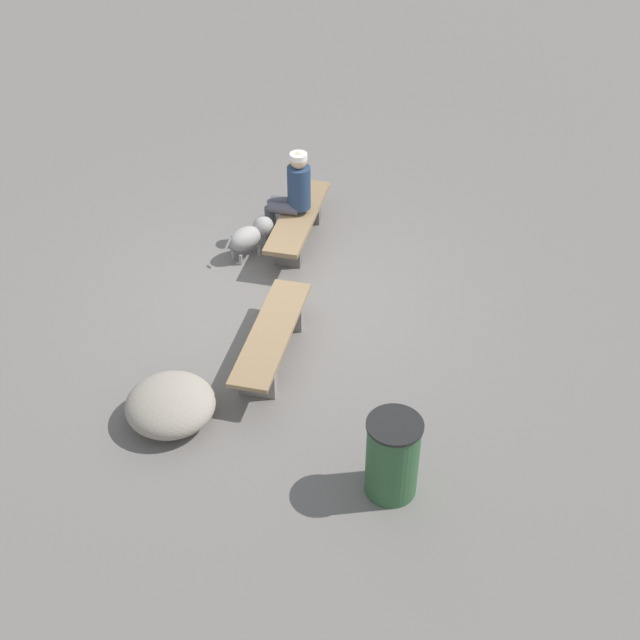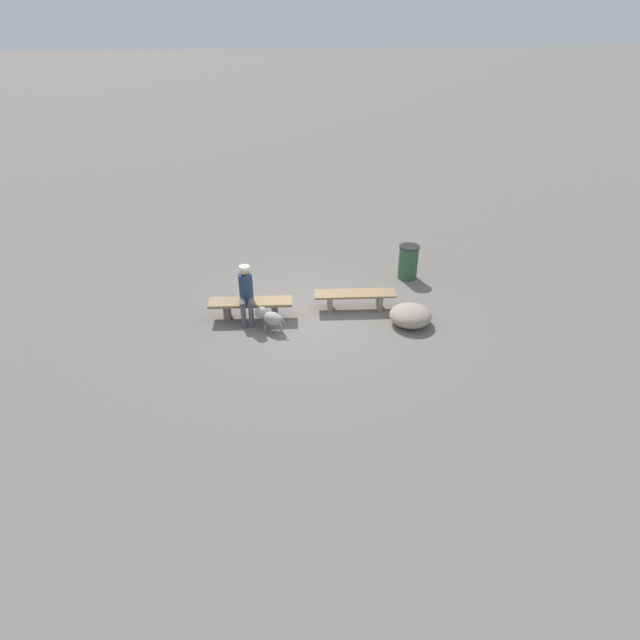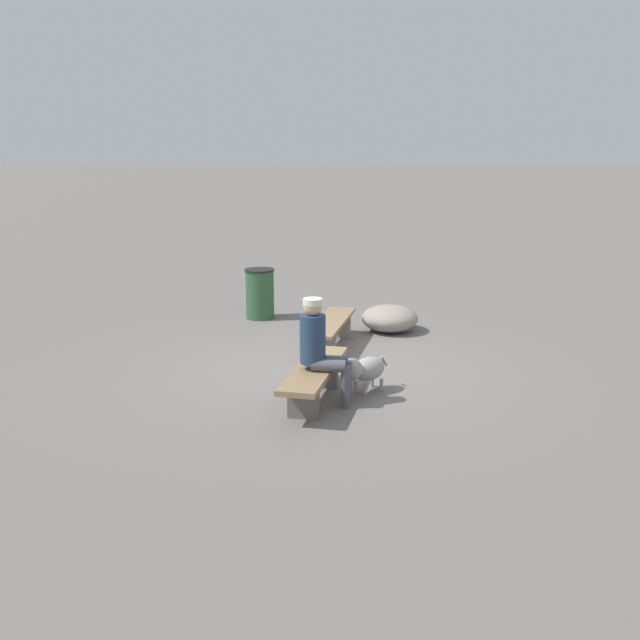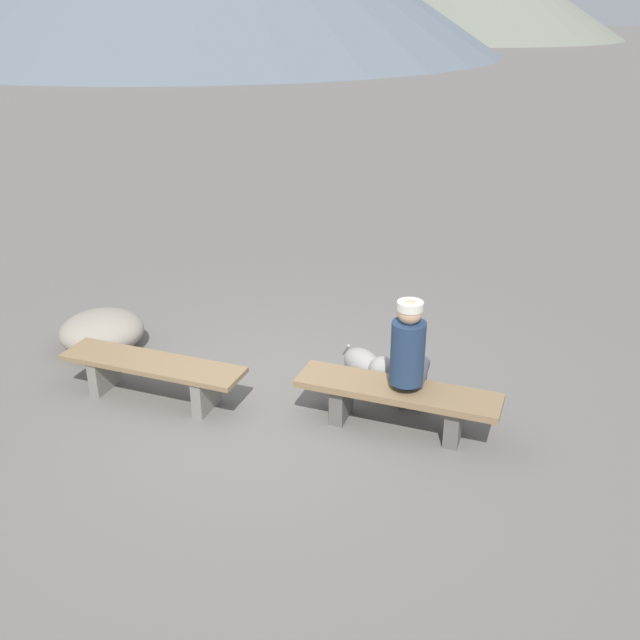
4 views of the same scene
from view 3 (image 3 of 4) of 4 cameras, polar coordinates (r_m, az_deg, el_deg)
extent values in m
cube|color=slate|center=(10.02, 0.58, -4.12)|extent=(210.00, 210.00, 0.06)
cube|color=gray|center=(11.62, 1.42, -0.48)|extent=(0.16, 0.42, 0.37)
cube|color=gray|center=(10.52, 0.16, -2.02)|extent=(0.16, 0.42, 0.37)
cube|color=#8C704C|center=(11.01, 0.83, -0.15)|extent=(1.93, 0.66, 0.05)
cube|color=#605B56|center=(9.26, 0.31, -4.23)|extent=(0.17, 0.36, 0.37)
cube|color=#605B56|center=(8.27, -1.32, -6.49)|extent=(0.17, 0.36, 0.37)
cube|color=#8C704C|center=(8.69, -0.46, -3.93)|extent=(1.92, 0.67, 0.07)
cylinder|color=navy|center=(8.51, -0.58, -1.52)|extent=(0.31, 0.31, 0.58)
sphere|color=#D8A87F|center=(8.41, -0.59, 1.05)|extent=(0.22, 0.22, 0.22)
cylinder|color=silver|center=(8.40, -0.59, 1.45)|extent=(0.23, 0.23, 0.08)
cylinder|color=#4C4C56|center=(8.48, 0.68, -3.63)|extent=(0.17, 0.41, 0.15)
cylinder|color=#4C4C56|center=(8.53, 2.02, -5.33)|extent=(0.11, 0.11, 0.51)
cylinder|color=#4C4C56|center=(8.64, 0.84, -3.29)|extent=(0.17, 0.41, 0.15)
cylinder|color=#4C4C56|center=(8.69, 2.16, -4.97)|extent=(0.11, 0.11, 0.51)
ellipsoid|color=gray|center=(9.10, 3.88, -3.86)|extent=(0.56, 0.54, 0.30)
sphere|color=gray|center=(8.87, 2.51, -3.91)|extent=(0.28, 0.28, 0.28)
cylinder|color=gray|center=(9.01, 3.56, -5.53)|extent=(0.04, 0.04, 0.15)
cylinder|color=gray|center=(9.12, 2.82, -5.28)|extent=(0.04, 0.04, 0.15)
cylinder|color=gray|center=(9.22, 4.89, -5.09)|extent=(0.04, 0.04, 0.15)
cylinder|color=gray|center=(9.33, 4.14, -4.86)|extent=(0.04, 0.04, 0.15)
cylinder|color=gray|center=(9.28, 5.07, -3.24)|extent=(0.11, 0.10, 0.15)
cylinder|color=#2D5633|center=(12.89, -4.77, 2.02)|extent=(0.50, 0.50, 0.86)
cylinder|color=black|center=(12.80, -4.81, 3.96)|extent=(0.53, 0.53, 0.03)
ellipsoid|color=gray|center=(12.05, 5.53, 0.13)|extent=(1.32, 1.32, 0.43)
camera|label=1|loc=(18.22, -1.50, 24.30)|focal=47.46mm
camera|label=2|loc=(12.86, 59.69, 20.77)|focal=29.46mm
camera|label=4|loc=(10.09, -36.49, 14.84)|focal=40.21mm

